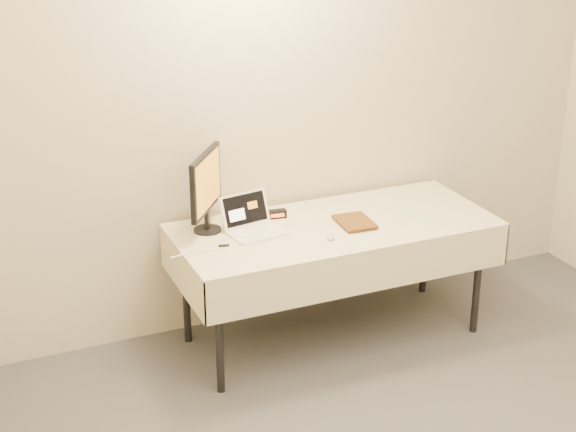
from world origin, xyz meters
name	(u,v)px	position (x,y,z in m)	size (l,w,h in m)	color
back_wall	(303,102)	(0.00, 2.50, 1.35)	(4.00, 0.10, 2.70)	beige
table	(334,234)	(0.00, 2.05, 0.68)	(1.86, 0.81, 0.74)	black
laptop	(252,223)	(-0.47, 2.14, 0.79)	(0.34, 0.32, 0.20)	white
monitor	(206,186)	(-0.70, 2.24, 1.01)	(0.29, 0.38, 0.46)	black
book	(340,206)	(0.01, 2.00, 0.86)	(0.19, 0.02, 0.25)	#97591B
alarm_clock	(277,214)	(-0.27, 2.27, 0.76)	(0.12, 0.06, 0.05)	black
clicker	(330,236)	(-0.11, 1.87, 0.75)	(0.04, 0.09, 0.02)	silver
paper_form	(418,216)	(0.50, 1.95, 0.74)	(0.10, 0.24, 0.00)	beige
usb_dongle	(224,246)	(-0.69, 2.00, 0.74)	(0.06, 0.02, 0.01)	black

